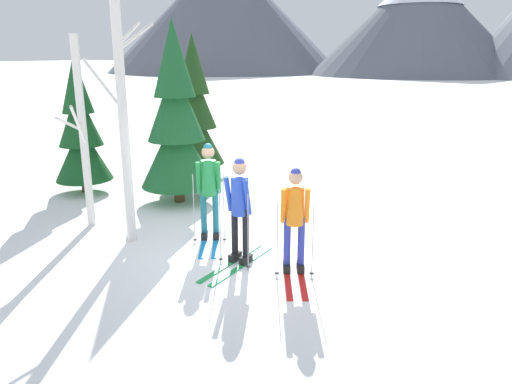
{
  "coord_description": "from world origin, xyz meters",
  "views": [
    {
      "loc": [
        3.56,
        -6.92,
        3.34
      ],
      "look_at": [
        0.09,
        0.3,
        1.05
      ],
      "focal_mm": 33.96,
      "sensor_mm": 36.0,
      "label": 1
    }
  ],
  "objects_px": {
    "skier_in_orange": "(295,217)",
    "birch_tree_slender": "(122,102)",
    "skier_in_green": "(209,187)",
    "pine_tree_near": "(80,131)",
    "pine_tree_far": "(176,122)",
    "birch_tree_tall": "(83,134)",
    "pine_tree_mid": "(194,113)",
    "skier_in_blue": "(239,207)"
  },
  "relations": [
    {
      "from": "skier_in_orange",
      "to": "birch_tree_tall",
      "type": "distance_m",
      "value": 4.6
    },
    {
      "from": "skier_in_green",
      "to": "pine_tree_near",
      "type": "bearing_deg",
      "value": 162.14
    },
    {
      "from": "skier_in_green",
      "to": "pine_tree_far",
      "type": "distance_m",
      "value": 2.74
    },
    {
      "from": "skier_in_blue",
      "to": "pine_tree_mid",
      "type": "height_order",
      "value": "pine_tree_mid"
    },
    {
      "from": "skier_in_green",
      "to": "pine_tree_far",
      "type": "height_order",
      "value": "pine_tree_far"
    },
    {
      "from": "skier_in_orange",
      "to": "pine_tree_far",
      "type": "xyz_separation_m",
      "value": [
        -3.83,
        2.42,
        0.95
      ]
    },
    {
      "from": "pine_tree_near",
      "to": "pine_tree_far",
      "type": "distance_m",
      "value": 2.64
    },
    {
      "from": "pine_tree_near",
      "to": "pine_tree_far",
      "type": "bearing_deg",
      "value": 7.12
    },
    {
      "from": "pine_tree_mid",
      "to": "skier_in_blue",
      "type": "bearing_deg",
      "value": -50.76
    },
    {
      "from": "skier_in_orange",
      "to": "birch_tree_tall",
      "type": "height_order",
      "value": "birch_tree_tall"
    },
    {
      "from": "skier_in_green",
      "to": "pine_tree_near",
      "type": "height_order",
      "value": "pine_tree_near"
    },
    {
      "from": "skier_in_orange",
      "to": "pine_tree_mid",
      "type": "bearing_deg",
      "value": 135.65
    },
    {
      "from": "skier_in_orange",
      "to": "birch_tree_tall",
      "type": "bearing_deg",
      "value": 176.46
    },
    {
      "from": "birch_tree_slender",
      "to": "skier_in_green",
      "type": "bearing_deg",
      "value": 27.51
    },
    {
      "from": "skier_in_orange",
      "to": "birch_tree_slender",
      "type": "xyz_separation_m",
      "value": [
        -3.21,
        -0.02,
        1.62
      ]
    },
    {
      "from": "skier_in_blue",
      "to": "birch_tree_slender",
      "type": "height_order",
      "value": "birch_tree_slender"
    },
    {
      "from": "pine_tree_near",
      "to": "pine_tree_mid",
      "type": "distance_m",
      "value": 3.07
    },
    {
      "from": "pine_tree_mid",
      "to": "birch_tree_slender",
      "type": "relative_size",
      "value": 0.78
    },
    {
      "from": "pine_tree_near",
      "to": "pine_tree_mid",
      "type": "bearing_deg",
      "value": 58.39
    },
    {
      "from": "pine_tree_near",
      "to": "birch_tree_slender",
      "type": "xyz_separation_m",
      "value": [
        3.21,
        -2.12,
        1.03
      ]
    },
    {
      "from": "skier_in_green",
      "to": "birch_tree_tall",
      "type": "height_order",
      "value": "birch_tree_tall"
    },
    {
      "from": "skier_in_green",
      "to": "birch_tree_slender",
      "type": "bearing_deg",
      "value": -152.49
    },
    {
      "from": "pine_tree_near",
      "to": "pine_tree_far",
      "type": "height_order",
      "value": "pine_tree_far"
    },
    {
      "from": "pine_tree_mid",
      "to": "birch_tree_tall",
      "type": "xyz_separation_m",
      "value": [
        0.32,
        -4.43,
        0.09
      ]
    },
    {
      "from": "pine_tree_near",
      "to": "birch_tree_slender",
      "type": "height_order",
      "value": "birch_tree_slender"
    },
    {
      "from": "pine_tree_far",
      "to": "birch_tree_slender",
      "type": "distance_m",
      "value": 2.61
    },
    {
      "from": "skier_in_green",
      "to": "skier_in_blue",
      "type": "bearing_deg",
      "value": -35.02
    },
    {
      "from": "skier_in_green",
      "to": "birch_tree_slender",
      "type": "distance_m",
      "value": 2.12
    },
    {
      "from": "pine_tree_mid",
      "to": "birch_tree_slender",
      "type": "distance_m",
      "value": 5.05
    },
    {
      "from": "skier_in_green",
      "to": "birch_tree_tall",
      "type": "bearing_deg",
      "value": -171.74
    },
    {
      "from": "skier_in_orange",
      "to": "pine_tree_far",
      "type": "relative_size",
      "value": 0.41
    },
    {
      "from": "birch_tree_tall",
      "to": "birch_tree_slender",
      "type": "height_order",
      "value": "birch_tree_slender"
    },
    {
      "from": "skier_in_green",
      "to": "birch_tree_slender",
      "type": "xyz_separation_m",
      "value": [
        -1.29,
        -0.67,
        1.54
      ]
    },
    {
      "from": "skier_in_blue",
      "to": "skier_in_orange",
      "type": "relative_size",
      "value": 1.06
    },
    {
      "from": "skier_in_orange",
      "to": "pine_tree_near",
      "type": "distance_m",
      "value": 6.78
    },
    {
      "from": "pine_tree_far",
      "to": "birch_tree_tall",
      "type": "relative_size",
      "value": 1.11
    },
    {
      "from": "pine_tree_near",
      "to": "birch_tree_tall",
      "type": "distance_m",
      "value": 2.67
    },
    {
      "from": "birch_tree_tall",
      "to": "birch_tree_slender",
      "type": "bearing_deg",
      "value": -13.0
    },
    {
      "from": "skier_in_green",
      "to": "pine_tree_mid",
      "type": "bearing_deg",
      "value": 125.47
    },
    {
      "from": "pine_tree_mid",
      "to": "pine_tree_far",
      "type": "xyz_separation_m",
      "value": [
        0.99,
        -2.28,
        0.1
      ]
    },
    {
      "from": "birch_tree_tall",
      "to": "pine_tree_mid",
      "type": "bearing_deg",
      "value": 94.12
    },
    {
      "from": "skier_in_blue",
      "to": "skier_in_orange",
      "type": "bearing_deg",
      "value": 2.46
    }
  ]
}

